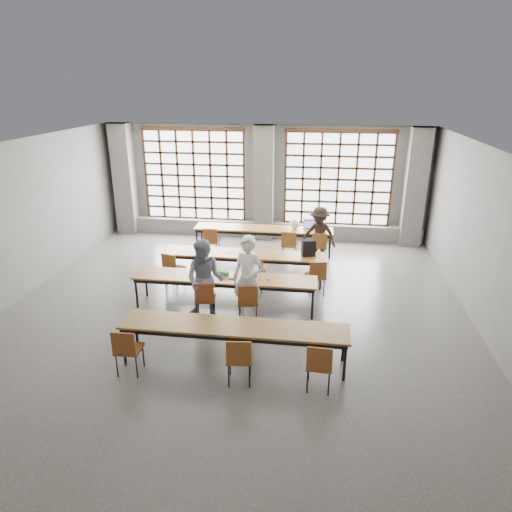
{
  "coord_description": "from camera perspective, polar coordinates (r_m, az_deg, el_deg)",
  "views": [
    {
      "loc": [
        1.7,
        -8.59,
        4.68
      ],
      "look_at": [
        0.43,
        0.4,
        1.21
      ],
      "focal_mm": 32.0,
      "sensor_mm": 36.0,
      "label": 1
    }
  ],
  "objects": [
    {
      "name": "backpack",
      "position": [
        11.09,
        6.58,
        1.03
      ],
      "size": [
        0.36,
        0.28,
        0.4
      ],
      "primitive_type": "cube",
      "rotation": [
        0.0,
        0.0,
        0.26
      ],
      "color": "black",
      "rests_on": "desk_row_b"
    },
    {
      "name": "student_back",
      "position": [
        12.62,
        7.89,
        2.69
      ],
      "size": [
        1.14,
        0.92,
        1.54
      ],
      "primitive_type": "imported",
      "rotation": [
        0.0,
        0.0,
        -0.4
      ],
      "color": "black",
      "rests_on": "floor"
    },
    {
      "name": "chair_mid_right",
      "position": [
        10.6,
        7.57,
        -2.26
      ],
      "size": [
        0.51,
        0.51,
        0.88
      ],
      "color": "brown",
      "rests_on": "floor"
    },
    {
      "name": "desk_row_b",
      "position": [
        11.28,
        -1.63,
        0.07
      ],
      "size": [
        4.0,
        0.7,
        0.73
      ],
      "color": "brown",
      "rests_on": "floor"
    },
    {
      "name": "laptop_front",
      "position": [
        9.9,
        -0.74,
        -2.21
      ],
      "size": [
        0.37,
        0.32,
        0.26
      ],
      "color": "#B6B5BA",
      "rests_on": "desk_row_c"
    },
    {
      "name": "chair_back_mid",
      "position": [
        12.59,
        4.17,
        1.67
      ],
      "size": [
        0.44,
        0.45,
        0.88
      ],
      "color": "brown",
      "rests_on": "floor"
    },
    {
      "name": "wall_front",
      "position": [
        4.59,
        -16.85,
        -19.9
      ],
      "size": [
        10.0,
        0.0,
        10.0
      ],
      "primitive_type": "plane",
      "rotation": [
        -1.57,
        0.0,
        0.0
      ],
      "color": "#5A5A57",
      "rests_on": "floor"
    },
    {
      "name": "desk_row_c",
      "position": [
        9.94,
        -3.95,
        -2.95
      ],
      "size": [
        4.0,
        0.7,
        0.73
      ],
      "color": "brown",
      "rests_on": "floor"
    },
    {
      "name": "column_mid",
      "position": [
        14.22,
        0.99,
        9.04
      ],
      "size": [
        0.6,
        0.55,
        3.5
      ],
      "primitive_type": "cube",
      "color": "#5A5A57",
      "rests_on": "floor"
    },
    {
      "name": "paper_sheet_c",
      "position": [
        11.24,
        -1.13,
        0.36
      ],
      "size": [
        0.32,
        0.25,
        0.0
      ],
      "primitive_type": "cube",
      "rotation": [
        0.0,
        0.0,
        0.14
      ],
      "color": "silver",
      "rests_on": "desk_row_b"
    },
    {
      "name": "wall_back",
      "position": [
        14.49,
        1.13,
        9.27
      ],
      "size": [
        10.0,
        0.0,
        10.0
      ],
      "primitive_type": "plane",
      "rotation": [
        1.57,
        0.0,
        0.0
      ],
      "color": "#5A5A57",
      "rests_on": "floor"
    },
    {
      "name": "desk_row_a",
      "position": [
        13.22,
        0.93,
        3.25
      ],
      "size": [
        4.0,
        0.7,
        0.73
      ],
      "color": "brown",
      "rests_on": "floor"
    },
    {
      "name": "chair_near_left",
      "position": [
        8.06,
        -15.85,
        -10.91
      ],
      "size": [
        0.43,
        0.44,
        0.88
      ],
      "color": "brown",
      "rests_on": "floor"
    },
    {
      "name": "floor",
      "position": [
        9.93,
        -2.82,
        -7.22
      ],
      "size": [
        11.0,
        11.0,
        0.0
      ],
      "primitive_type": "plane",
      "color": "#484745",
      "rests_on": "ground"
    },
    {
      "name": "column_left",
      "position": [
        15.42,
        -16.07,
        9.18
      ],
      "size": [
        0.6,
        0.55,
        3.5
      ],
      "primitive_type": "cube",
      "color": "#5A5A57",
      "rests_on": "floor"
    },
    {
      "name": "mouse",
      "position": [
        9.75,
        1.49,
        -2.87
      ],
      "size": [
        0.12,
        0.1,
        0.04
      ],
      "primitive_type": "ellipsoid",
      "rotation": [
        0.0,
        0.0,
        0.43
      ],
      "color": "silver",
      "rests_on": "desk_row_c"
    },
    {
      "name": "window_left",
      "position": [
        14.82,
        -7.71,
        9.94
      ],
      "size": [
        3.32,
        0.12,
        3.0
      ],
      "color": "white",
      "rests_on": "wall_back"
    },
    {
      "name": "chair_mid_centre",
      "position": [
        10.69,
        -0.08,
        -1.87
      ],
      "size": [
        0.44,
        0.44,
        0.88
      ],
      "color": "brown",
      "rests_on": "floor"
    },
    {
      "name": "chair_back_left",
      "position": [
        12.91,
        -5.59,
        2.11
      ],
      "size": [
        0.43,
        0.43,
        0.88
      ],
      "color": "brown",
      "rests_on": "floor"
    },
    {
      "name": "chair_near_right",
      "position": [
        7.46,
        7.92,
        -13.05
      ],
      "size": [
        0.44,
        0.44,
        0.88
      ],
      "color": "brown",
      "rests_on": "floor"
    },
    {
      "name": "window_right",
      "position": [
        14.3,
        10.2,
        9.4
      ],
      "size": [
        3.32,
        0.12,
        3.0
      ],
      "color": "white",
      "rests_on": "wall_back"
    },
    {
      "name": "wall_right",
      "position": [
        9.66,
        27.55,
        0.82
      ],
      "size": [
        0.0,
        11.0,
        11.0
      ],
      "primitive_type": "plane",
      "rotation": [
        1.57,
        0.0,
        -1.57
      ],
      "color": "#5A5A57",
      "rests_on": "floor"
    },
    {
      "name": "green_box",
      "position": [
        9.98,
        -4.16,
        -2.17
      ],
      "size": [
        0.26,
        0.14,
        0.09
      ],
      "primitive_type": "cube",
      "rotation": [
        0.0,
        0.0,
        -0.22
      ],
      "color": "#297F36",
      "rests_on": "desk_row_c"
    },
    {
      "name": "laptop_back",
      "position": [
        13.2,
        6.78,
        3.65
      ],
      "size": [
        0.42,
        0.38,
        0.26
      ],
      "color": "#ACACB1",
      "rests_on": "desk_row_a"
    },
    {
      "name": "student_female",
      "position": [
        9.48,
        -6.37,
        -2.99
      ],
      "size": [
        0.87,
        0.7,
        1.71
      ],
      "primitive_type": "imported",
      "rotation": [
        0.0,
        0.0,
        -0.06
      ],
      "color": "#171F45",
      "rests_on": "floor"
    },
    {
      "name": "chair_mid_left",
      "position": [
        11.14,
        -10.43,
        -1.27
      ],
      "size": [
        0.53,
        0.53,
        0.88
      ],
      "color": "brown",
      "rests_on": "floor"
    },
    {
      "name": "desk_row_d",
      "position": [
        8.04,
        -2.84,
        -9.07
      ],
      "size": [
        4.0,
        0.7,
        0.73
      ],
      "color": "brown",
      "rests_on": "floor"
    },
    {
      "name": "chair_near_mid",
      "position": [
        7.55,
        -2.12,
        -12.4
      ],
      "size": [
        0.47,
        0.47,
        0.88
      ],
      "color": "brown",
      "rests_on": "floor"
    },
    {
      "name": "paper_sheet_b",
      "position": [
        11.26,
        -3.18,
        0.37
      ],
      "size": [
        0.34,
        0.29,
        0.0
      ],
      "primitive_type": "cube",
      "rotation": [
        0.0,
        0.0,
        -0.29
      ],
      "color": "white",
      "rests_on": "desk_row_b"
    },
    {
      "name": "chair_back_right",
      "position": [
        12.57,
        7.86,
        1.49
      ],
      "size": [
        0.46,
        0.46,
        0.88
      ],
      "color": "brown",
      "rests_on": "floor"
    },
    {
      "name": "column_right",
      "position": [
        14.39,
        19.25,
        8.03
      ],
      "size": [
        0.6,
        0.55,
        3.5
      ],
      "primitive_type": "cube",
      "color": "#5A5A57",
      "rests_on": "floor"
    },
    {
      "name": "wall_left",
      "position": [
        11.28,
        -28.86,
        3.23
      ],
      "size": [
        0.0,
        11.0,
        11.0
      ],
      "primitive_type": "plane",
      "rotation": [
        1.57,
        0.0,
        1.57
      ],
      "color": "#5A5A57",
      "rests_on": "floor"
    },
    {
      "name": "red_pouch",
      "position": [
        8.14,
        -15.62,
        -10.84
      ],
      "size": [
        0.2,
        0.09,
        0.06
      ],
      "primitive_type": "cube",
      "rotation": [
        0.0,
        0.0,
        -0.05
      ],
      "color": "maroon",
      "rests_on": "chair_near_left"
    },
    {
      "name": "chair_front_left",
      "position": [
        9.5,
        -6.4,
        -5.07
      ],
      "size": [
        0.48,
        0.49,
        0.88
      ],
      "color": "maroon",
      "rests_on": "floor"
    },
    {
      "name": "phone",
      "position": [
        9.79,
        -3.05,
        -2.86
      ],
      "size": [
        0.14,
        0.11,
        0.01
      ],
      "primitive_type": "cube",
      "rotation": [
        0.0,
        0.0,
        -0.41
      ],
      "color": "black",
      "rests_on": "desk_row_c"
    },
    {
      "name": "plastic_bag",
      "position": [
        13.13,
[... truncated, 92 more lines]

